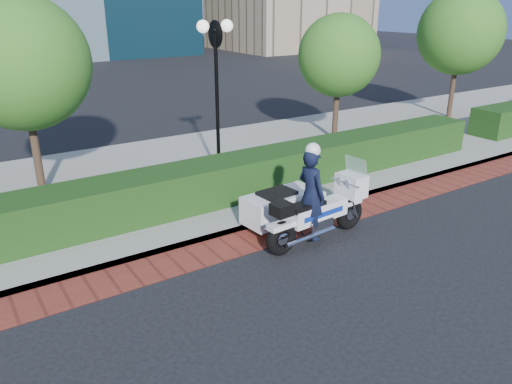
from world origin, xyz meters
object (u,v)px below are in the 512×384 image
tree_b (22,63)px  police_motorcycle (301,204)px  lamppost (216,75)px  tree_c (339,56)px  tree_d (460,32)px

tree_b → police_motorcycle: tree_b is taller
lamppost → tree_c: (5.50, 1.30, 0.09)m
lamppost → tree_c: bearing=13.3°
tree_b → tree_c: size_ratio=1.14×
tree_d → police_motorcycle: size_ratio=1.89×
lamppost → tree_d: tree_d is taller
tree_c → police_motorcycle: size_ratio=1.58×
tree_b → tree_c: (10.00, -0.00, -0.39)m
lamppost → tree_b: 4.71m
tree_c → tree_d: (6.50, 0.00, 0.56)m
tree_c → police_motorcycle: 8.25m
tree_c → tree_d: 6.52m
tree_d → police_motorcycle: tree_d is taller
tree_c → tree_b: bearing=180.0°
tree_b → police_motorcycle: size_ratio=1.79×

